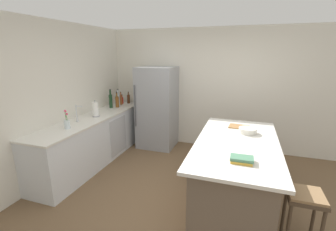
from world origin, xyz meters
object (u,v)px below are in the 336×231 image
Objects in this scene: whiskey_bottle at (117,102)px; cookbook_stack at (242,159)px; paper_towel_roll at (95,110)px; wine_bottle at (111,100)px; cutting_board at (239,127)px; bar_stool at (304,203)px; kitchen_island at (235,172)px; mixing_bowl at (248,131)px; syrup_bottle at (129,99)px; flower_vase at (67,123)px; hot_sauce_bottle at (122,100)px; soda_bottle at (118,99)px; refrigerator at (157,108)px; vinegar_bottle at (121,99)px; sink_faucet at (77,113)px; olive_oil_bottle at (117,101)px.

cookbook_stack is at bearing -35.55° from whiskey_bottle.
whiskey_bottle is at bearing 90.61° from paper_towel_roll.
wine_bottle reaches higher than cutting_board.
bar_stool is 2.70× the size of cookbook_stack.
whiskey_bottle is 2.69m from cutting_board.
mixing_bowl reaches higher than kitchen_island.
paper_towel_roll reaches higher than syrup_bottle.
bar_stool is at bearing -6.25° from flower_vase.
flower_vase is 0.93× the size of cutting_board.
kitchen_island is at bearing -31.86° from hot_sauce_bottle.
soda_bottle reaches higher than cutting_board.
paper_towel_roll is 0.77× the size of wine_bottle.
soda_bottle is (-0.10, 1.75, 0.05)m from flower_vase.
soda_bottle is at bearing 148.38° from bar_stool.
refrigerator is at bearing 151.74° from cutting_board.
flower_vase is 2.70m from cookbook_stack.
paper_towel_roll is at bearing -84.90° from soda_bottle.
flower_vase is 1.48m from wine_bottle.
cutting_board is (-0.08, 1.27, -0.02)m from cookbook_stack.
mixing_bowl is at bearing -15.97° from wine_bottle.
hot_sauce_bottle is at bearing 140.38° from cookbook_stack.
hot_sauce_bottle is at bearing 155.63° from mixing_bowl.
wine_bottle is at bearing -103.28° from syrup_bottle.
kitchen_island is at bearing -30.56° from vinegar_bottle.
flower_vase is at bearing -86.85° from soda_bottle.
whiskey_bottle is 0.14m from wine_bottle.
hot_sauce_bottle is 0.74× the size of vinegar_bottle.
mixing_bowl is at bearing -2.20° from paper_towel_roll.
vinegar_bottle is 0.79× the size of soda_bottle.
cutting_board is (-0.74, 1.29, 0.38)m from bar_stool.
kitchen_island is at bearing 5.81° from flower_vase.
paper_towel_roll is at bearing 77.49° from sink_faucet.
whiskey_bottle is at bearing 161.74° from mixing_bowl.
olive_oil_bottle is 1.32× the size of cookbook_stack.
vinegar_bottle is (0.02, 1.48, -0.04)m from sink_faucet.
syrup_bottle is 0.92× the size of vinegar_bottle.
kitchen_island is 3.16× the size of bar_stool.
bar_stool is 1.80× the size of soda_bottle.
mixing_bowl is (2.71, -1.38, -0.06)m from syrup_bottle.
sink_faucet is 0.91× the size of olive_oil_bottle.
whiskey_bottle reaches higher than hot_sauce_bottle.
olive_oil_bottle reaches higher than flower_vase.
syrup_bottle is 1.09× the size of cookbook_stack.
mixing_bowl is at bearing -22.88° from vinegar_bottle.
hot_sauce_bottle is at bearing 146.13° from bar_stool.
mixing_bowl is (2.74, -0.91, -0.08)m from whiskey_bottle.
paper_towel_roll is (0.09, 0.40, -0.02)m from sink_faucet.
flower_vase is at bearing -85.28° from wine_bottle.
wine_bottle is 3.34m from cookbook_stack.
flower_vase is 1.13× the size of syrup_bottle.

